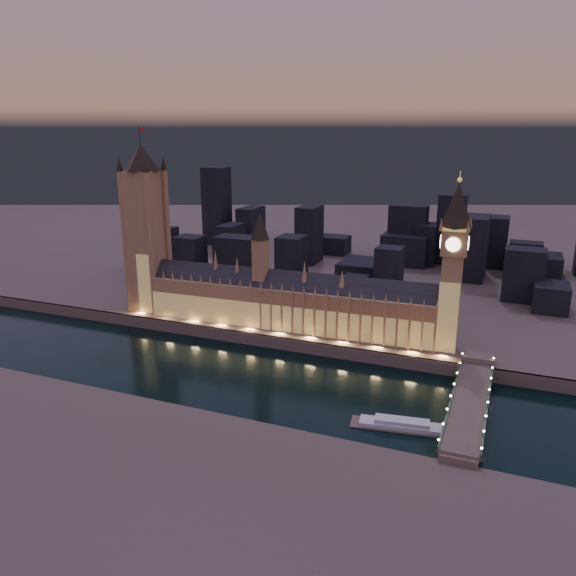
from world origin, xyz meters
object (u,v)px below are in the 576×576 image
at_px(victoria_tower, 146,222).
at_px(westminster_bridge, 470,403).
at_px(elizabeth_tower, 454,254).
at_px(palace_of_westminster, 286,301).
at_px(river_boat, 402,425).

bearing_deg(victoria_tower, westminster_bridge, -15.36).
distance_m(victoria_tower, elizabeth_tower, 218.07).
bearing_deg(elizabeth_tower, victoria_tower, 180.00).
bearing_deg(victoria_tower, elizabeth_tower, -0.00).
distance_m(palace_of_westminster, elizabeth_tower, 114.98).
height_order(palace_of_westminster, river_boat, palace_of_westminster).
xyz_separation_m(victoria_tower, elizabeth_tower, (218.00, -0.01, -5.59)).
bearing_deg(elizabeth_tower, river_boat, -95.58).
relative_size(palace_of_westminster, victoria_tower, 1.52).
distance_m(palace_of_westminster, westminster_bridge, 144.24).
bearing_deg(river_boat, elizabeth_tower, 84.42).
bearing_deg(victoria_tower, palace_of_westminster, -0.10).
xyz_separation_m(victoria_tower, westminster_bridge, (238.04, -65.38, -68.08)).
bearing_deg(westminster_bridge, victoria_tower, 164.64).
distance_m(palace_of_westminster, victoria_tower, 120.82).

